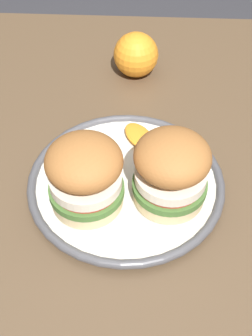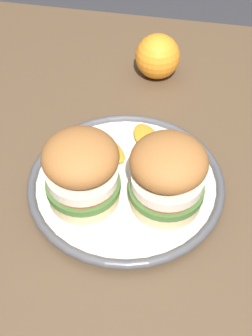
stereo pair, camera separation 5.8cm
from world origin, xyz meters
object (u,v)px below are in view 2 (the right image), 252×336
Objects in this scene: dinner_plate at (126,183)px; whole_orange at (158,56)px; sandwich_half_left at (167,174)px; dining_table at (162,238)px; sandwich_half_right at (82,170)px.

dinner_plate is 0.26m from whole_orange.
dinner_plate is at bearing 154.66° from sandwich_half_left.
sandwich_half_right is at bearing -163.90° from dining_table.
sandwich_half_right is 0.30m from whole_orange.
whole_orange is at bearing 89.07° from dinner_plate.
whole_orange is at bearing 101.06° from dining_table.
dinner_plate reaches higher than dining_table.
sandwich_half_left reaches higher than whole_orange.
dining_table is 0.30m from whole_orange.
dinner_plate is 2.65× the size of sandwich_half_right.
sandwich_half_right is at bearing -173.06° from sandwich_half_left.
sandwich_half_right reaches higher than dinner_plate.
dinner_plate is 2.55× the size of sandwich_half_left.
sandwich_half_right is 1.33× the size of whole_orange.
sandwich_half_right reaches higher than dining_table.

